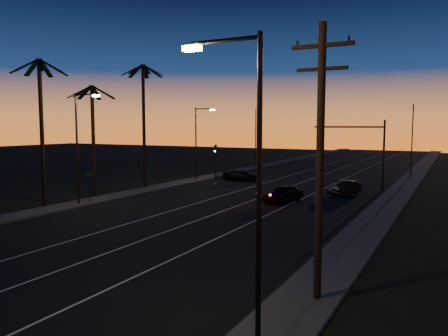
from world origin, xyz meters
The scene contains 21 objects.
road centered at (0.00, 30.00, 0.01)m, with size 20.00×170.00×0.01m, color black.
sidewalk_left centered at (-11.20, 30.00, 0.08)m, with size 2.40×170.00×0.16m, color #343432.
sidewalk_right centered at (11.20, 30.00, 0.08)m, with size 2.40×170.00×0.16m, color #343432.
lane_stripe_left centered at (-3.00, 30.00, 0.02)m, with size 0.12×160.00×0.01m, color silver.
lane_stripe_mid centered at (0.50, 30.00, 0.02)m, with size 0.12×160.00×0.01m, color silver.
lane_stripe_right centered at (4.00, 30.00, 0.02)m, with size 0.12×160.00×0.01m, color silver.
palm_near centered at (-12.60, 18.00, 7.07)m, with size 4.25×4.16×11.53m.
palm_mid centered at (-13.20, 24.00, 6.25)m, with size 4.25×4.16×10.03m.
palm_far centered at (-12.20, 30.00, 7.61)m, with size 4.25×4.16×12.53m.
streetlight_left_near centered at (-10.70, 20.00, 5.32)m, with size 2.55×0.26×9.00m.
streetlight_left_far centered at (-10.69, 38.00, 5.06)m, with size 2.55×0.26×8.50m.
streetlight_right_near centered at (10.70, 6.00, 5.32)m, with size 2.55×0.26×9.00m.
street_sign centered at (-10.80, 21.00, 1.66)m, with size 0.70×0.06×2.60m.
utility_pole centered at (11.60, 10.00, 5.32)m, with size 2.20×0.28×10.00m.
signal_mast centered at (7.14, 39.99, 4.78)m, with size 7.10×0.41×7.00m.
signal_post centered at (-9.50, 39.98, 2.89)m, with size 0.28×0.37×4.20m.
far_pole_left centered at (-11.00, 55.00, 4.50)m, with size 0.14×0.14×9.00m, color black.
far_pole_right centered at (11.00, 52.00, 4.50)m, with size 0.14×0.14×9.00m, color black.
lead_car centered at (3.03, 29.30, 0.72)m, with size 2.97×4.87×1.41m.
right_car centered at (6.85, 35.31, 0.68)m, with size 2.41×4.31×1.34m.
cross_car centered at (-6.23, 40.24, 0.66)m, with size 4.56×2.13×1.29m.
Camera 1 is at (15.89, -5.21, 6.43)m, focal length 35.00 mm.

